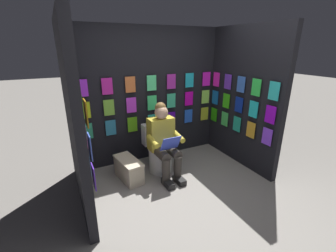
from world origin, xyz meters
TOP-DOWN VIEW (x-y plane):
  - ground_plane at (0.00, 0.00)m, footprint 30.00×30.00m
  - display_wall_back at (0.00, -1.69)m, footprint 2.71×0.14m
  - display_wall_left at (-1.35, -0.82)m, footprint 0.14×1.64m
  - display_wall_right at (1.35, -0.82)m, footprint 0.14×1.64m
  - toilet at (0.09, -1.17)m, footprint 0.41×0.56m
  - person_reading at (0.09, -0.94)m, footprint 0.53×0.69m
  - comic_longbox_near at (0.65, -1.07)m, footprint 0.35×0.63m

SIDE VIEW (x-z plane):
  - ground_plane at x=0.00m, z-range 0.00..0.00m
  - comic_longbox_near at x=0.65m, z-range 0.00..0.34m
  - toilet at x=0.09m, z-range -0.06..0.71m
  - person_reading at x=0.09m, z-range 0.00..1.20m
  - display_wall_left at x=-1.35m, z-range 0.00..2.33m
  - display_wall_right at x=1.35m, z-range 0.00..2.33m
  - display_wall_back at x=0.00m, z-range 0.00..2.33m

